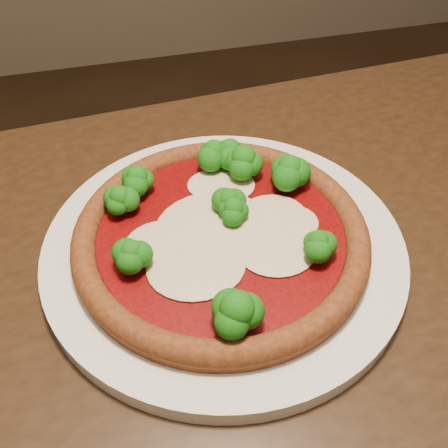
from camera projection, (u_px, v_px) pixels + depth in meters
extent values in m
cube|color=black|center=(233.00, 321.00, 0.47)|extent=(1.28, 0.81, 0.04)
cylinder|color=black|center=(430.00, 232.00, 1.08)|extent=(0.06, 0.06, 0.71)
cylinder|color=silver|center=(224.00, 246.00, 0.50)|extent=(0.36, 0.36, 0.02)
cylinder|color=brown|center=(221.00, 239.00, 0.49)|extent=(0.28, 0.28, 0.01)
torus|color=brown|center=(221.00, 234.00, 0.48)|extent=(0.29, 0.29, 0.02)
cylinder|color=#750505|center=(221.00, 233.00, 0.48)|extent=(0.24, 0.24, 0.00)
ellipsoid|color=beige|center=(212.00, 184.00, 0.53)|extent=(0.05, 0.05, 0.00)
ellipsoid|color=beige|center=(226.00, 185.00, 0.53)|extent=(0.06, 0.06, 0.00)
ellipsoid|color=beige|center=(196.00, 265.00, 0.45)|extent=(0.09, 0.08, 0.01)
ellipsoid|color=beige|center=(272.00, 216.00, 0.49)|extent=(0.07, 0.06, 0.01)
ellipsoid|color=beige|center=(277.00, 249.00, 0.46)|extent=(0.08, 0.07, 0.01)
ellipsoid|color=beige|center=(289.00, 223.00, 0.49)|extent=(0.06, 0.05, 0.00)
ellipsoid|color=beige|center=(214.00, 227.00, 0.48)|extent=(0.12, 0.10, 0.01)
ellipsoid|color=beige|center=(160.00, 244.00, 0.47)|extent=(0.07, 0.06, 0.01)
ellipsoid|color=#1F8B16|center=(290.00, 170.00, 0.51)|extent=(0.05, 0.05, 0.04)
ellipsoid|color=#1F8B16|center=(132.00, 253.00, 0.44)|extent=(0.04, 0.04, 0.03)
ellipsoid|color=#1F8B16|center=(120.00, 198.00, 0.49)|extent=(0.04, 0.04, 0.03)
ellipsoid|color=#1F8B16|center=(237.00, 310.00, 0.39)|extent=(0.05, 0.05, 0.04)
ellipsoid|color=#1F8B16|center=(214.00, 152.00, 0.54)|extent=(0.04, 0.04, 0.04)
ellipsoid|color=#1F8B16|center=(319.00, 243.00, 0.44)|extent=(0.04, 0.04, 0.03)
ellipsoid|color=#1F8B16|center=(230.00, 151.00, 0.54)|extent=(0.04, 0.04, 0.03)
ellipsoid|color=#1F8B16|center=(137.00, 178.00, 0.51)|extent=(0.04, 0.04, 0.03)
ellipsoid|color=#1F8B16|center=(244.00, 160.00, 0.52)|extent=(0.05, 0.05, 0.04)
ellipsoid|color=#1F8B16|center=(229.00, 200.00, 0.48)|extent=(0.04, 0.04, 0.03)
ellipsoid|color=#1F8B16|center=(295.00, 170.00, 0.52)|extent=(0.04, 0.04, 0.03)
ellipsoid|color=#1F8B16|center=(234.00, 209.00, 0.48)|extent=(0.03, 0.03, 0.03)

